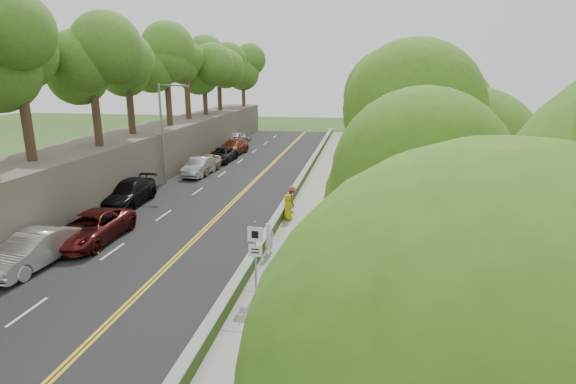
# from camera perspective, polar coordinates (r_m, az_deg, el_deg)

# --- Properties ---
(ground) EXTENTS (140.00, 140.00, 0.00)m
(ground) POSITION_cam_1_polar(r_m,az_deg,el_deg) (22.02, -4.86, -8.85)
(ground) COLOR #33511E
(ground) RESTS_ON ground
(road) EXTENTS (11.20, 66.00, 0.04)m
(road) POSITION_cam_1_polar(r_m,az_deg,el_deg) (37.12, -7.17, 1.12)
(road) COLOR black
(road) RESTS_ON ground
(sidewalk) EXTENTS (4.20, 66.00, 0.05)m
(sidewalk) POSITION_cam_1_polar(r_m,az_deg,el_deg) (35.67, 5.15, 0.61)
(sidewalk) COLOR gray
(sidewalk) RESTS_ON ground
(jersey_barrier) EXTENTS (0.42, 66.00, 0.60)m
(jersey_barrier) POSITION_cam_1_polar(r_m,az_deg,el_deg) (35.85, 1.50, 1.20)
(jersey_barrier) COLOR #6DC917
(jersey_barrier) RESTS_ON ground
(rock_embankment) EXTENTS (5.00, 66.00, 4.00)m
(rock_embankment) POSITION_cam_1_polar(r_m,az_deg,el_deg) (39.80, -18.54, 4.31)
(rock_embankment) COLOR #595147
(rock_embankment) RESTS_ON ground
(chainlink_fence) EXTENTS (0.04, 66.00, 2.00)m
(chainlink_fence) POSITION_cam_1_polar(r_m,az_deg,el_deg) (35.35, 8.58, 1.99)
(chainlink_fence) COLOR slate
(chainlink_fence) RESTS_ON ground
(trees_embankment) EXTENTS (6.40, 66.00, 13.00)m
(trees_embankment) POSITION_cam_1_polar(r_m,az_deg,el_deg) (38.99, -18.94, 16.66)
(trees_embankment) COLOR #4C8026
(trees_embankment) RESTS_ON rock_embankment
(trees_fenceside) EXTENTS (7.00, 66.00, 14.00)m
(trees_fenceside) POSITION_cam_1_polar(r_m,az_deg,el_deg) (34.55, 12.96, 11.55)
(trees_fenceside) COLOR #4B821F
(trees_fenceside) RESTS_ON ground
(streetlight) EXTENTS (2.52, 0.22, 8.00)m
(streetlight) POSITION_cam_1_polar(r_m,az_deg,el_deg) (37.18, -15.42, 7.97)
(streetlight) COLOR gray
(streetlight) RESTS_ON ground
(signpost) EXTENTS (0.62, 0.09, 3.10)m
(signpost) POSITION_cam_1_polar(r_m,az_deg,el_deg) (18.32, -4.16, -7.25)
(signpost) COLOR gray
(signpost) RESTS_ON sidewalk
(construction_barrel) EXTENTS (0.53, 0.53, 0.87)m
(construction_barrel) POSITION_cam_1_polar(r_m,az_deg,el_deg) (45.92, 8.45, 4.36)
(construction_barrel) COLOR #F45D00
(construction_barrel) RESTS_ON sidewalk
(concrete_block) EXTENTS (1.29, 1.03, 0.79)m
(concrete_block) POSITION_cam_1_polar(r_m,az_deg,el_deg) (24.03, 6.07, -5.63)
(concrete_block) COLOR gray
(concrete_block) RESTS_ON sidewalk
(car_0) EXTENTS (1.95, 4.32, 1.44)m
(car_0) POSITION_cam_1_polar(r_m,az_deg,el_deg) (24.37, -31.84, -6.84)
(car_0) COLOR silver
(car_0) RESTS_ON road
(car_1) EXTENTS (2.00, 5.04, 1.63)m
(car_1) POSITION_cam_1_polar(r_m,az_deg,el_deg) (24.16, -29.73, -6.47)
(car_1) COLOR beige
(car_1) RESTS_ON road
(car_2) EXTENTS (2.67, 5.69, 1.57)m
(car_2) POSITION_cam_1_polar(r_m,az_deg,el_deg) (26.26, -23.69, -4.16)
(car_2) COLOR #4D1312
(car_2) RESTS_ON road
(car_3) EXTENTS (2.62, 5.89, 1.68)m
(car_3) POSITION_cam_1_polar(r_m,az_deg,el_deg) (32.50, -19.73, -0.12)
(car_3) COLOR black
(car_3) RESTS_ON road
(car_4) EXTENTS (2.15, 4.93, 1.65)m
(car_4) POSITION_cam_1_polar(r_m,az_deg,el_deg) (41.24, -10.66, 3.59)
(car_4) COLOR tan
(car_4) RESTS_ON road
(car_5) EXTENTS (1.82, 4.77, 1.55)m
(car_5) POSITION_cam_1_polar(r_m,az_deg,el_deg) (40.17, -11.22, 3.18)
(car_5) COLOR #ADB0B4
(car_5) RESTS_ON road
(car_6) EXTENTS (2.40, 5.04, 1.39)m
(car_6) POSITION_cam_1_polar(r_m,az_deg,el_deg) (45.89, -8.50, 4.67)
(car_6) COLOR black
(car_6) RESTS_ON road
(car_7) EXTENTS (2.74, 5.62, 1.58)m
(car_7) POSITION_cam_1_polar(r_m,az_deg,el_deg) (49.85, -7.00, 5.66)
(car_7) COLOR maroon
(car_7) RESTS_ON road
(car_8) EXTENTS (1.99, 4.90, 1.67)m
(car_8) POSITION_cam_1_polar(r_m,az_deg,el_deg) (55.88, -6.86, 6.73)
(car_8) COLOR silver
(car_8) RESTS_ON road
(painter_0) EXTENTS (0.81, 0.95, 1.65)m
(painter_0) POSITION_cam_1_polar(r_m,az_deg,el_deg) (27.50, -0.02, -1.90)
(painter_0) COLOR #BDB708
(painter_0) RESTS_ON sidewalk
(painter_1) EXTENTS (0.60, 0.70, 1.63)m
(painter_1) POSITION_cam_1_polar(r_m,az_deg,el_deg) (22.42, -2.40, -5.96)
(painter_1) COLOR silver
(painter_1) RESTS_ON sidewalk
(painter_2) EXTENTS (0.75, 0.89, 1.59)m
(painter_2) POSITION_cam_1_polar(r_m,az_deg,el_deg) (27.86, 0.11, -1.73)
(painter_2) COLOR black
(painter_2) RESTS_ON sidewalk
(painter_3) EXTENTS (0.98, 1.28, 1.76)m
(painter_3) POSITION_cam_1_polar(r_m,az_deg,el_deg) (28.85, 0.46, -0.97)
(painter_3) COLOR brown
(painter_3) RESTS_ON sidewalk
(person_far) EXTENTS (1.07, 0.51, 1.78)m
(person_far) POSITION_cam_1_polar(r_m,az_deg,el_deg) (43.86, 6.44, 4.53)
(person_far) COLOR black
(person_far) RESTS_ON sidewalk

